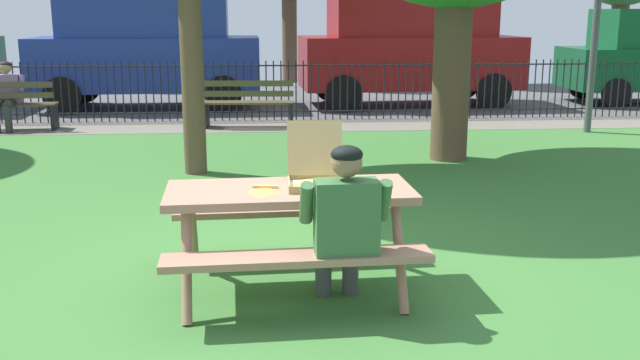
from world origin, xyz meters
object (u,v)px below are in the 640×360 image
park_bench_center (249,104)px  person_on_park_bench (6,93)px  pizza_box_open (316,174)px  park_bench_left (8,107)px  picnic_table_foreground (290,211)px  parked_car_center (410,45)px  pizza_slice_on_table (263,190)px  parked_car_left (147,46)px  adult_at_table (344,221)px

park_bench_center → person_on_park_bench: 4.20m
pizza_box_open → person_on_park_bench: (-4.87, 7.66, -0.20)m
park_bench_left → person_on_park_bench: (-0.02, 0.02, 0.24)m
picnic_table_foreground → parked_car_center: parked_car_center is taller
parked_car_center → pizza_box_open: bearing=-104.7°
picnic_table_foreground → park_bench_center: park_bench_center is taller
park_bench_left → park_bench_center: size_ratio=1.00×
pizza_slice_on_table → park_bench_left: park_bench_left is taller
park_bench_left → person_on_park_bench: size_ratio=1.36×
pizza_slice_on_table → parked_car_center: (3.15, 10.71, 0.53)m
picnic_table_foreground → parked_car_left: size_ratio=0.39×
pizza_box_open → parked_car_center: bearing=75.3°
park_bench_center → picnic_table_foreground: bearing=-86.4°
park_bench_left → person_on_park_bench: 0.24m
person_on_park_bench → parked_car_center: bearing=20.8°
pizza_box_open → park_bench_left: pizza_box_open is taller
picnic_table_foreground → park_bench_left: size_ratio=1.15×
picnic_table_foreground → park_bench_left: park_bench_left is taller
person_on_park_bench → pizza_slice_on_table: bearing=-60.2°
picnic_table_foreground → parked_car_center: 11.06m
picnic_table_foreground → parked_car_center: (2.96, 10.64, 0.71)m
park_bench_center → parked_car_center: size_ratio=0.34×
pizza_box_open → person_on_park_bench: pizza_box_open is taller
pizza_slice_on_table → park_bench_left: bearing=119.8°
pizza_slice_on_table → person_on_park_bench: person_on_park_bench is taller
pizza_slice_on_table → park_bench_center: park_bench_center is taller
picnic_table_foreground → person_on_park_bench: 9.05m
pizza_slice_on_table → parked_car_left: size_ratio=0.06×
adult_at_table → parked_car_left: 11.54m
parked_car_left → parked_car_center: 5.63m
park_bench_center → person_on_park_bench: size_ratio=1.36×
picnic_table_foreground → pizza_box_open: size_ratio=3.72×
parked_car_center → park_bench_left: bearing=-159.1°
pizza_box_open → park_bench_left: bearing=122.4°
park_bench_left → park_bench_center: 4.17m
picnic_table_foreground → pizza_box_open: 0.34m
park_bench_center → parked_car_center: (3.44, 2.91, 0.89)m
park_bench_left → person_on_park_bench: bearing=136.5°
person_on_park_bench → parked_car_center: (7.63, 2.89, 0.65)m
parked_car_center → adult_at_table: bearing=-103.2°
person_on_park_bench → adult_at_table: bearing=-58.6°
picnic_table_foreground → park_bench_left: (-4.65, 7.73, -0.18)m
picnic_table_foreground → parked_car_center: size_ratio=0.39×
park_bench_left → person_on_park_bench: person_on_park_bench is taller
parked_car_center → picnic_table_foreground: bearing=-105.5°
adult_at_table → park_bench_center: size_ratio=0.73×
picnic_table_foreground → parked_car_left: 10.99m
picnic_table_foreground → park_bench_center: (-0.48, 7.73, -0.18)m
pizza_slice_on_table → park_bench_left: size_ratio=0.17×
adult_at_table → park_bench_left: (-5.01, 8.21, -0.24)m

